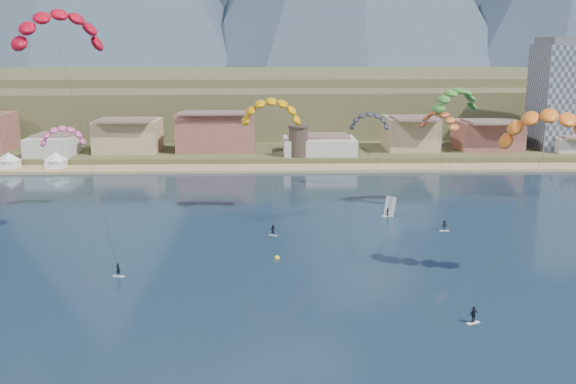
% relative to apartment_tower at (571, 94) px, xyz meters
% --- Properties ---
extents(ground, '(2400.00, 2400.00, 0.00)m').
position_rel_apartment_tower_xyz_m(ground, '(-85.00, -128.00, -17.82)').
color(ground, black).
rests_on(ground, ground).
extents(beach, '(2200.00, 12.00, 0.90)m').
position_rel_apartment_tower_xyz_m(beach, '(-85.00, -22.00, -17.57)').
color(beach, tan).
rests_on(beach, ground).
extents(land, '(2200.00, 900.00, 4.00)m').
position_rel_apartment_tower_xyz_m(land, '(-85.00, 432.00, -17.82)').
color(land, brown).
rests_on(land, ground).
extents(foothills, '(940.00, 210.00, 18.00)m').
position_rel_apartment_tower_xyz_m(foothills, '(-62.61, 104.47, -8.74)').
color(foothills, brown).
rests_on(foothills, ground).
extents(town, '(400.00, 24.00, 12.00)m').
position_rel_apartment_tower_xyz_m(town, '(-125.00, -6.00, -9.82)').
color(town, beige).
rests_on(town, ground).
extents(apartment_tower, '(20.00, 16.00, 32.00)m').
position_rel_apartment_tower_xyz_m(apartment_tower, '(0.00, 0.00, 0.00)').
color(apartment_tower, gray).
rests_on(apartment_tower, ground).
extents(watchtower, '(5.82, 5.82, 8.60)m').
position_rel_apartment_tower_xyz_m(watchtower, '(-80.00, -14.00, -11.45)').
color(watchtower, '#47382D').
rests_on(watchtower, ground).
extents(kitesurfer_red, '(17.23, 17.20, 37.96)m').
position_rel_apartment_tower_xyz_m(kitesurfer_red, '(-117.78, -93.10, 16.30)').
color(kitesurfer_red, silver).
rests_on(kitesurfer_red, ground).
extents(kitesurfer_yellow, '(11.68, 17.00, 24.56)m').
position_rel_apartment_tower_xyz_m(kitesurfer_yellow, '(-87.39, -70.48, 2.38)').
color(kitesurfer_yellow, silver).
rests_on(kitesurfer_yellow, ground).
extents(kitesurfer_orange, '(19.81, 18.22, 27.12)m').
position_rel_apartment_tower_xyz_m(kitesurfer_orange, '(-52.29, -108.25, 3.57)').
color(kitesurfer_orange, silver).
rests_on(kitesurfer_orange, ground).
extents(kitesurfer_green, '(11.19, 19.02, 26.17)m').
position_rel_apartment_tower_xyz_m(kitesurfer_green, '(-52.82, -67.88, 4.00)').
color(kitesurfer_green, silver).
rests_on(kitesurfer_green, ground).
extents(distant_kite_pink, '(9.35, 6.83, 18.13)m').
position_rel_apartment_tower_xyz_m(distant_kite_pink, '(-126.94, -65.63, -2.65)').
color(distant_kite_pink, '#262626').
rests_on(distant_kite_pink, ground).
extents(distant_kite_dark, '(9.58, 6.29, 18.87)m').
position_rel_apartment_tower_xyz_m(distant_kite_dark, '(-65.68, -46.39, -1.98)').
color(distant_kite_dark, '#262626').
rests_on(distant_kite_dark, ground).
extents(distant_kite_orange, '(7.83, 8.41, 20.76)m').
position_rel_apartment_tower_xyz_m(distant_kite_orange, '(-55.53, -66.95, 0.28)').
color(distant_kite_orange, '#262626').
rests_on(distant_kite_orange, ground).
extents(windsurfer, '(2.14, 2.33, 3.73)m').
position_rel_apartment_tower_xyz_m(windsurfer, '(-65.54, -72.05, -16.64)').
color(windsurfer, silver).
rests_on(windsurfer, ground).
extents(buoy, '(0.79, 0.79, 0.79)m').
position_rel_apartment_tower_xyz_m(buoy, '(-86.65, -96.96, -17.69)').
color(buoy, yellow).
rests_on(buoy, ground).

